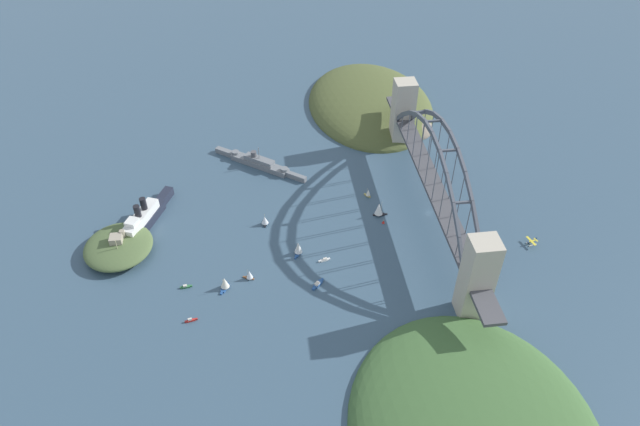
{
  "coord_description": "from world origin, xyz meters",
  "views": [
    {
      "loc": [
        -304.13,
        117.14,
        270.04
      ],
      "look_at": [
        0.0,
        79.53,
        8.0
      ],
      "focal_mm": 32.1,
      "sensor_mm": 36.0,
      "label": 1
    }
  ],
  "objects_px": {
    "small_boat_5": "(325,260)",
    "harbor_arch_bridge": "(434,180)",
    "naval_cruiser": "(259,163)",
    "small_boat_7": "(318,284)",
    "small_boat_0": "(265,220)",
    "small_boat_9": "(368,193)",
    "channel_marker_buoy": "(383,222)",
    "ocean_liner": "(142,222)",
    "small_boat_8": "(298,248)",
    "small_boat_2": "(379,209)",
    "small_boat_3": "(225,283)",
    "fort_island_mid_harbor": "(118,246)",
    "small_boat_4": "(186,287)",
    "small_boat_1": "(249,275)",
    "seaplane_taxiing_near_bridge": "(532,242)",
    "small_boat_6": "(191,320)"
  },
  "relations": [
    {
      "from": "small_boat_7",
      "to": "fort_island_mid_harbor",
      "type": "bearing_deg",
      "value": 70.17
    },
    {
      "from": "small_boat_1",
      "to": "small_boat_4",
      "type": "height_order",
      "value": "small_boat_1"
    },
    {
      "from": "naval_cruiser",
      "to": "small_boat_8",
      "type": "distance_m",
      "value": 105.82
    },
    {
      "from": "naval_cruiser",
      "to": "small_boat_7",
      "type": "xyz_separation_m",
      "value": [
        -133.46,
        -31.42,
        -2.43
      ]
    },
    {
      "from": "small_boat_1",
      "to": "small_boat_2",
      "type": "distance_m",
      "value": 107.47
    },
    {
      "from": "small_boat_2",
      "to": "small_boat_3",
      "type": "bearing_deg",
      "value": 117.64
    },
    {
      "from": "ocean_liner",
      "to": "small_boat_7",
      "type": "xyz_separation_m",
      "value": [
        -68.56,
        -115.27,
        -5.28
      ]
    },
    {
      "from": "naval_cruiser",
      "to": "small_boat_6",
      "type": "xyz_separation_m",
      "value": [
        -152.85,
        46.99,
        -2.4
      ]
    },
    {
      "from": "ocean_liner",
      "to": "small_boat_8",
      "type": "bearing_deg",
      "value": -110.04
    },
    {
      "from": "small_boat_3",
      "to": "channel_marker_buoy",
      "type": "distance_m",
      "value": 121.8
    },
    {
      "from": "small_boat_2",
      "to": "ocean_liner",
      "type": "bearing_deg",
      "value": 87.82
    },
    {
      "from": "small_boat_0",
      "to": "channel_marker_buoy",
      "type": "bearing_deg",
      "value": -96.05
    },
    {
      "from": "small_boat_7",
      "to": "small_boat_5",
      "type": "bearing_deg",
      "value": -18.68
    },
    {
      "from": "harbor_arch_bridge",
      "to": "small_boat_5",
      "type": "xyz_separation_m",
      "value": [
        -39.38,
        81.39,
        -28.94
      ]
    },
    {
      "from": "ocean_liner",
      "to": "seaplane_taxiing_near_bridge",
      "type": "height_order",
      "value": "ocean_liner"
    },
    {
      "from": "small_boat_8",
      "to": "channel_marker_buoy",
      "type": "relative_size",
      "value": 4.12
    },
    {
      "from": "ocean_liner",
      "to": "small_boat_6",
      "type": "height_order",
      "value": "ocean_liner"
    },
    {
      "from": "small_boat_0",
      "to": "small_boat_4",
      "type": "distance_m",
      "value": 75.45
    },
    {
      "from": "ocean_liner",
      "to": "small_boat_1",
      "type": "xyz_separation_m",
      "value": [
        -57.67,
        -72.71,
        -2.4
      ]
    },
    {
      "from": "channel_marker_buoy",
      "to": "harbor_arch_bridge",
      "type": "bearing_deg",
      "value": -78.52
    },
    {
      "from": "small_boat_7",
      "to": "small_boat_6",
      "type": "bearing_deg",
      "value": 103.89
    },
    {
      "from": "seaplane_taxiing_near_bridge",
      "to": "small_boat_4",
      "type": "xyz_separation_m",
      "value": [
        -11.28,
        232.14,
        -1.13
      ]
    },
    {
      "from": "small_boat_2",
      "to": "small_boat_8",
      "type": "xyz_separation_m",
      "value": [
        -32.23,
        61.28,
        -0.46
      ]
    },
    {
      "from": "small_boat_3",
      "to": "small_boat_5",
      "type": "xyz_separation_m",
      "value": [
        16.34,
        -65.18,
        -3.92
      ]
    },
    {
      "from": "small_boat_0",
      "to": "small_boat_7",
      "type": "relative_size",
      "value": 0.94
    },
    {
      "from": "small_boat_5",
      "to": "channel_marker_buoy",
      "type": "distance_m",
      "value": 56.55
    },
    {
      "from": "small_boat_1",
      "to": "small_boat_7",
      "type": "bearing_deg",
      "value": -104.36
    },
    {
      "from": "small_boat_1",
      "to": "small_boat_6",
      "type": "bearing_deg",
      "value": 130.19
    },
    {
      "from": "small_boat_6",
      "to": "small_boat_7",
      "type": "height_order",
      "value": "small_boat_6"
    },
    {
      "from": "harbor_arch_bridge",
      "to": "small_boat_4",
      "type": "height_order",
      "value": "harbor_arch_bridge"
    },
    {
      "from": "small_boat_0",
      "to": "small_boat_5",
      "type": "xyz_separation_m",
      "value": [
        -41.15,
        -37.21,
        -3.21
      ]
    },
    {
      "from": "seaplane_taxiing_near_bridge",
      "to": "harbor_arch_bridge",
      "type": "bearing_deg",
      "value": 56.12
    },
    {
      "from": "small_boat_0",
      "to": "small_boat_1",
      "type": "height_order",
      "value": "small_boat_0"
    },
    {
      "from": "naval_cruiser",
      "to": "small_boat_8",
      "type": "xyz_separation_m",
      "value": [
        -103.49,
        -21.99,
        1.99
      ]
    },
    {
      "from": "small_boat_0",
      "to": "small_boat_5",
      "type": "distance_m",
      "value": 55.57
    },
    {
      "from": "naval_cruiser",
      "to": "small_boat_4",
      "type": "height_order",
      "value": "naval_cruiser"
    },
    {
      "from": "small_boat_4",
      "to": "small_boat_8",
      "type": "height_order",
      "value": "small_boat_8"
    },
    {
      "from": "naval_cruiser",
      "to": "small_boat_1",
      "type": "relative_size",
      "value": 8.75
    },
    {
      "from": "ocean_liner",
      "to": "small_boat_9",
      "type": "height_order",
      "value": "ocean_liner"
    },
    {
      "from": "small_boat_2",
      "to": "harbor_arch_bridge",
      "type": "bearing_deg",
      "value": -92.9
    },
    {
      "from": "small_boat_7",
      "to": "small_boat_9",
      "type": "xyz_separation_m",
      "value": [
        84.29,
        -48.25,
        2.5
      ]
    },
    {
      "from": "harbor_arch_bridge",
      "to": "fort_island_mid_harbor",
      "type": "xyz_separation_m",
      "value": [
        -13.94,
        217.16,
        -24.74
      ]
    },
    {
      "from": "small_boat_3",
      "to": "small_boat_7",
      "type": "height_order",
      "value": "small_boat_3"
    },
    {
      "from": "small_boat_0",
      "to": "small_boat_9",
      "type": "height_order",
      "value": "small_boat_0"
    },
    {
      "from": "channel_marker_buoy",
      "to": "naval_cruiser",
      "type": "bearing_deg",
      "value": 46.64
    },
    {
      "from": "small_boat_5",
      "to": "small_boat_6",
      "type": "distance_m",
      "value": 94.54
    },
    {
      "from": "small_boat_5",
      "to": "harbor_arch_bridge",
      "type": "bearing_deg",
      "value": -64.18
    },
    {
      "from": "small_boat_1",
      "to": "small_boat_0",
      "type": "bearing_deg",
      "value": -13.65
    },
    {
      "from": "fort_island_mid_harbor",
      "to": "small_boat_8",
      "type": "distance_m",
      "value": 120.38
    },
    {
      "from": "small_boat_3",
      "to": "small_boat_8",
      "type": "relative_size",
      "value": 0.9
    }
  ]
}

